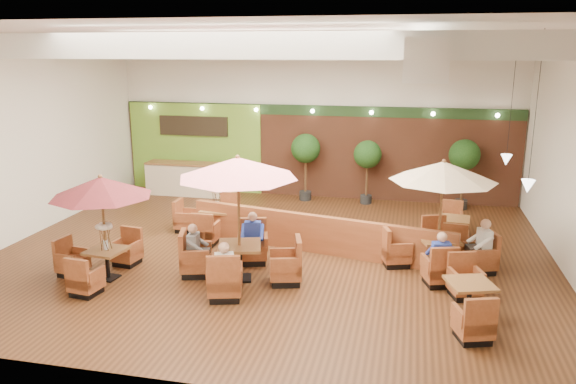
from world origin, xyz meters
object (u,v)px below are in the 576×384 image
(booth_divider, at_px, (315,234))
(table_3, at_px, (209,218))
(service_counter, at_px, (188,179))
(table_5, at_px, (453,231))
(topiary_1, at_px, (367,157))
(table_2, at_px, (442,195))
(topiary_0, at_px, (306,151))
(topiary_2, at_px, (464,158))
(diner_3, at_px, (440,253))
(diner_1, at_px, (253,233))
(table_4, at_px, (469,300))
(diner_0, at_px, (224,265))
(table_0, at_px, (100,205))
(table_1, at_px, (238,197))
(diner_2, at_px, (195,244))
(diner_4, at_px, (482,241))

(booth_divider, relative_size, table_3, 2.90)
(service_counter, relative_size, table_5, 1.19)
(service_counter, height_order, topiary_1, topiary_1)
(table_2, distance_m, topiary_0, 7.00)
(topiary_2, height_order, diner_3, topiary_2)
(table_2, xyz_separation_m, topiary_1, (-2.16, 5.55, -0.20))
(service_counter, relative_size, diner_1, 3.68)
(table_4, bearing_deg, diner_0, 164.67)
(table_0, bearing_deg, table_4, 5.83)
(service_counter, relative_size, diner_0, 3.72)
(diner_3, bearing_deg, diner_1, 161.69)
(diner_0, bearing_deg, diner_3, -0.68)
(table_5, xyz_separation_m, diner_0, (-4.86, -4.59, 0.41))
(table_2, height_order, topiary_2, table_2)
(service_counter, bearing_deg, table_2, -32.14)
(table_2, bearing_deg, topiary_1, 93.03)
(table_2, bearing_deg, topiary_0, 109.29)
(topiary_0, bearing_deg, topiary_2, -0.00)
(service_counter, height_order, table_4, service_counter)
(booth_divider, bearing_deg, topiary_1, 92.52)
(service_counter, distance_m, booth_divider, 7.31)
(booth_divider, relative_size, topiary_1, 3.31)
(booth_divider, xyz_separation_m, table_3, (-3.20, 0.86, -0.05))
(table_1, distance_m, topiary_0, 7.17)
(service_counter, xyz_separation_m, table_1, (4.11, -6.96, 1.36))
(topiary_2, bearing_deg, table_2, -99.58)
(table_5, relative_size, topiary_1, 1.16)
(diner_3, bearing_deg, topiary_2, 68.96)
(table_3, distance_m, table_4, 7.75)
(topiary_2, bearing_deg, service_counter, -178.79)
(table_4, relative_size, topiary_0, 1.13)
(table_1, bearing_deg, table_4, -25.10)
(diner_0, bearing_deg, diner_2, 113.26)
(service_counter, relative_size, table_0, 1.23)
(table_2, relative_size, topiary_1, 1.27)
(booth_divider, xyz_separation_m, diner_3, (3.03, -1.48, 0.26))
(diner_4, bearing_deg, table_2, 74.35)
(booth_divider, xyz_separation_m, diner_4, (4.01, -0.50, 0.28))
(topiary_0, height_order, diner_3, topiary_0)
(table_2, height_order, diner_4, table_2)
(table_5, distance_m, diner_4, 2.03)
(table_3, relative_size, diner_4, 2.92)
(table_2, xyz_separation_m, diner_1, (-4.40, -0.56, -1.05))
(diner_0, height_order, diner_1, diner_1)
(diner_0, bearing_deg, table_5, 21.62)
(table_2, height_order, diner_3, table_2)
(table_3, bearing_deg, table_2, -12.40)
(diner_3, xyz_separation_m, diner_4, (0.98, 0.98, 0.02))
(table_1, distance_m, table_2, 4.69)
(table_4, distance_m, diner_4, 2.52)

